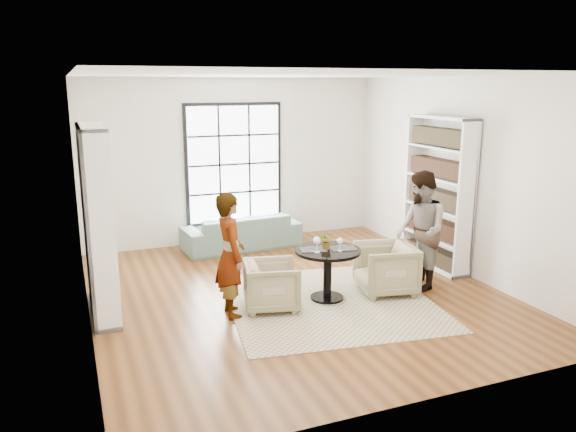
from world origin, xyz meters
name	(u,v)px	position (x,y,z in m)	size (l,w,h in m)	color
ground	(296,293)	(0.00, 0.00, 0.00)	(6.00, 6.00, 0.00)	brown
room_shell	(282,199)	(0.00, 0.54, 1.26)	(6.00, 6.01, 6.00)	silver
rug	(330,302)	(0.29, -0.50, 0.01)	(2.70, 2.70, 0.01)	#BAA78B
pedestal_table	(328,263)	(0.31, -0.38, 0.52)	(0.89, 0.89, 0.71)	black
sofa	(241,231)	(-0.04, 2.45, 0.30)	(2.08, 0.81, 0.61)	gray
armchair_left	(272,285)	(-0.50, -0.40, 0.32)	(0.68, 0.70, 0.64)	tan
armchair_right	(386,268)	(1.19, -0.44, 0.35)	(0.75, 0.78, 0.71)	#C5B98D
person_left	(230,255)	(-1.05, -0.40, 0.79)	(0.58, 0.38, 1.59)	gray
person_right	(420,231)	(1.74, -0.44, 0.85)	(0.83, 0.64, 1.70)	gray
placemat_left	(313,250)	(0.12, -0.32, 0.72)	(0.34, 0.26, 0.01)	black
placemat_right	(343,248)	(0.52, -0.41, 0.72)	(0.34, 0.26, 0.01)	black
cutlery_left	(313,249)	(0.12, -0.32, 0.72)	(0.14, 0.22, 0.01)	silver
cutlery_right	(343,248)	(0.52, -0.41, 0.72)	(0.14, 0.22, 0.01)	silver
wine_glass_left	(317,241)	(0.11, -0.45, 0.87)	(0.10, 0.10, 0.21)	silver
wine_glass_right	(340,242)	(0.43, -0.50, 0.84)	(0.08, 0.08, 0.18)	silver
flower_centerpiece	(327,241)	(0.30, -0.35, 0.83)	(0.21, 0.18, 0.23)	gray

